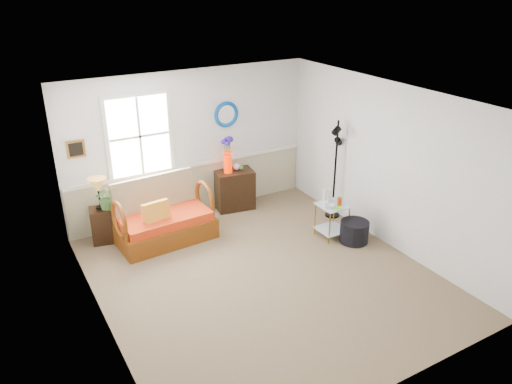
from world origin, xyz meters
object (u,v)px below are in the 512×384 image
floor_lamp (335,170)px  ottoman (354,232)px  lamp_stand (102,225)px  side_table (332,221)px  loveseat (164,212)px  cabinet (234,190)px

floor_lamp → ottoman: (-0.29, -0.93, -0.71)m
lamp_stand → floor_lamp: size_ratio=0.33×
ottoman → lamp_stand: bearing=149.8°
side_table → ottoman: bearing=-56.3°
side_table → ottoman: (0.22, -0.33, -0.11)m
side_table → loveseat: bearing=152.0°
lamp_stand → floor_lamp: (3.84, -1.14, 0.60)m
cabinet → side_table: cabinet is taller
loveseat → ottoman: loveseat is taller
loveseat → side_table: size_ratio=2.64×
lamp_stand → cabinet: bearing=1.2°
loveseat → lamp_stand: (-0.91, 0.45, -0.21)m
cabinet → floor_lamp: size_ratio=0.41×
cabinet → side_table: 2.00m
loveseat → lamp_stand: bearing=150.2°
cabinet → floor_lamp: floor_lamp is taller
lamp_stand → side_table: (3.34, -1.74, -0.00)m
lamp_stand → ottoman: 4.12m
lamp_stand → cabinet: cabinet is taller
ottoman → floor_lamp: bearing=73.0°
cabinet → ottoman: cabinet is taller
lamp_stand → side_table: lamp_stand is taller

